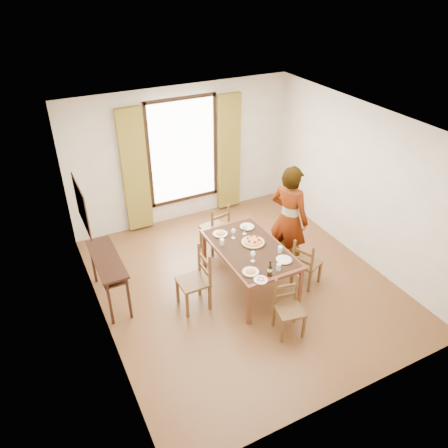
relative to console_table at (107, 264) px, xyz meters
name	(u,v)px	position (x,y,z in m)	size (l,w,h in m)	color
ground	(243,283)	(2.03, -0.60, -0.68)	(5.00, 5.00, 0.00)	#533B1A
room_shell	(241,199)	(2.03, -0.47, 0.86)	(4.60, 5.10, 2.74)	silver
console_table	(107,264)	(0.00, 0.00, 0.00)	(0.38, 1.20, 0.80)	black
dining_table	(250,251)	(2.10, -0.68, 0.01)	(1.00, 1.68, 0.76)	brown
chair_west	(195,281)	(1.13, -0.73, -0.22)	(0.44, 0.44, 0.99)	brown
chair_north	(216,229)	(2.06, 0.50, -0.24)	(0.49, 0.49, 0.95)	brown
chair_south	(289,309)	(2.09, -1.82, -0.28)	(0.45, 0.45, 0.86)	brown
chair_east	(306,264)	(2.93, -1.07, -0.28)	(0.50, 0.50, 0.87)	brown
man	(289,219)	(2.93, -0.50, 0.27)	(0.70, 0.82, 1.90)	gray
plate_sw	(251,271)	(1.79, -1.24, 0.10)	(0.27, 0.27, 0.05)	silver
plate_se	(284,259)	(2.38, -1.21, 0.10)	(0.27, 0.27, 0.05)	silver
plate_nw	(220,233)	(1.84, -0.14, 0.10)	(0.27, 0.27, 0.05)	silver
plate_ne	(247,226)	(2.34, -0.14, 0.10)	(0.27, 0.27, 0.05)	silver
pasta_platter	(253,240)	(2.20, -0.60, 0.12)	(0.40, 0.40, 0.10)	#B35117
caprese_plate	(261,279)	(1.83, -1.46, 0.09)	(0.20, 0.20, 0.04)	silver
wine_glass_a	(253,256)	(1.95, -1.02, 0.16)	(0.08, 0.08, 0.18)	white
wine_glass_b	(245,229)	(2.20, -0.31, 0.16)	(0.08, 0.08, 0.18)	white
wine_glass_c	(233,233)	(1.99, -0.33, 0.16)	(0.08, 0.08, 0.18)	white
tumbler_a	(280,249)	(2.45, -1.00, 0.12)	(0.07, 0.07, 0.10)	silver
tumbler_b	(222,242)	(1.74, -0.41, 0.12)	(0.07, 0.07, 0.10)	silver
tumbler_c	(279,267)	(2.18, -1.37, 0.12)	(0.07, 0.07, 0.10)	silver
wine_bottle	(270,268)	(2.00, -1.41, 0.20)	(0.07, 0.07, 0.25)	black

